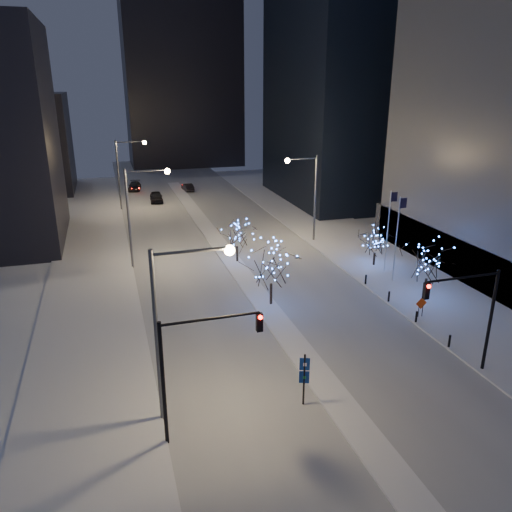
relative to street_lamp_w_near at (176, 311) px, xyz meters
name	(u,v)px	position (x,y,z in m)	size (l,w,h in m)	color
ground	(342,408)	(8.94, -2.00, -6.50)	(160.00, 160.00, 0.00)	white
road	(213,237)	(8.94, 33.00, -6.49)	(20.00, 130.00, 0.02)	silver
median	(223,249)	(8.94, 28.00, -6.42)	(2.00, 80.00, 0.15)	silver
east_sidewalk	(388,265)	(23.94, 18.00, -6.42)	(10.00, 90.00, 0.15)	silver
west_sidewalk	(91,299)	(-5.06, 18.00, -6.42)	(8.00, 90.00, 0.15)	silver
filler_west_far	(12,144)	(-17.06, 68.00, 1.50)	(18.00, 16.00, 16.00)	black
horizon_block	(181,65)	(14.94, 90.00, 14.50)	(24.00, 14.00, 42.00)	black
street_lamp_w_near	(176,311)	(0.00, 0.00, 0.00)	(4.40, 0.56, 10.00)	#595E66
street_lamp_w_mid	(139,204)	(0.00, 25.00, 0.00)	(4.40, 0.56, 10.00)	#595E66
street_lamp_w_far	(125,165)	(0.00, 50.00, 0.00)	(4.40, 0.56, 10.00)	#595E66
street_lamp_east	(308,187)	(19.02, 28.00, -0.05)	(3.90, 0.56, 10.00)	#595E66
traffic_signal_west	(193,358)	(0.50, -2.00, -1.74)	(5.26, 0.43, 7.00)	black
traffic_signal_east	(472,307)	(17.88, -1.00, -1.74)	(5.26, 0.43, 7.00)	black
flagpoles	(393,229)	(22.30, 15.25, -1.70)	(1.35, 2.60, 8.00)	silver
bollards	(402,306)	(19.14, 8.00, -5.90)	(0.16, 12.16, 0.90)	black
car_near	(156,197)	(4.39, 53.65, -5.71)	(1.87, 4.65, 1.59)	black
car_mid	(188,187)	(10.44, 60.45, -5.85)	(1.38, 3.96, 1.31)	black
car_far	(135,186)	(1.78, 63.70, -5.80)	(1.96, 4.83, 1.40)	#212227
holiday_tree_median_near	(271,264)	(9.44, 12.44, -2.83)	(5.88, 5.88, 5.58)	black
holiday_tree_median_far	(237,234)	(9.44, 23.47, -3.41)	(4.45, 4.45, 4.57)	black
holiday_tree_plaza_near	(428,262)	(22.44, 9.72, -3.04)	(4.95, 4.95, 5.14)	black
holiday_tree_plaza_far	(376,242)	(22.45, 18.37, -3.93)	(3.50, 3.50, 3.84)	black
wayfinding_sign	(304,374)	(6.94, -1.00, -4.48)	(0.57, 0.29, 3.30)	black
construction_sign	(421,305)	(20.00, 6.74, -5.36)	(1.00, 0.07, 1.65)	black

